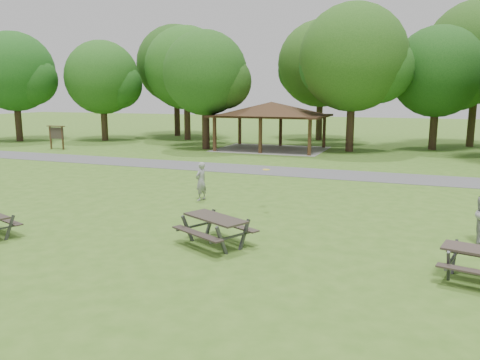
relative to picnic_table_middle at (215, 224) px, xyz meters
The scene contains 16 objects.
ground 1.77m from the picnic_table_middle, 163.23° to the right, with size 160.00×160.00×0.00m, color #3D671D.
asphalt_path 13.63m from the picnic_table_middle, 96.65° to the left, with size 120.00×3.20×0.02m, color #4F4E51.
pavilion 24.30m from the picnic_table_middle, 103.34° to the left, with size 8.60×7.01×3.76m.
notice_board 27.80m from the picnic_table_middle, 140.92° to the left, with size 1.60×0.30×1.88m.
tree_row_a 36.94m from the picnic_table_middle, 143.84° to the left, with size 7.56×7.20×9.97m.
tree_row_b 34.04m from the picnic_table_middle, 131.92° to the left, with size 7.14×6.80×9.28m.
tree_row_c 33.01m from the picnic_table_middle, 118.47° to the left, with size 8.19×7.80×10.67m.
tree_row_d 24.95m from the picnic_table_middle, 115.45° to the left, with size 6.93×6.60×9.27m.
tree_row_e 25.31m from the picnic_table_middle, 88.78° to the left, with size 8.40×8.00×11.02m.
tree_row_f 29.26m from the picnic_table_middle, 76.93° to the left, with size 7.35×7.00×9.55m.
tree_deep_a 37.56m from the picnic_table_middle, 119.96° to the left, with size 8.40×8.00×11.38m.
tree_deep_b 33.32m from the picnic_table_middle, 96.10° to the left, with size 8.40×8.00×11.13m.
tree_deep_c 33.65m from the picnic_table_middle, 73.20° to the left, with size 8.82×8.40×11.90m.
picnic_table_middle is the anchor object (origin of this frame).
frisbee_in_flight 4.66m from the picnic_table_middle, 88.94° to the left, with size 0.29×0.29×0.02m.
frisbee_thrower 5.96m from the picnic_table_middle, 119.56° to the left, with size 0.59×0.38×1.61m, color gray.
Camera 1 is at (6.93, -11.52, 4.37)m, focal length 35.00 mm.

